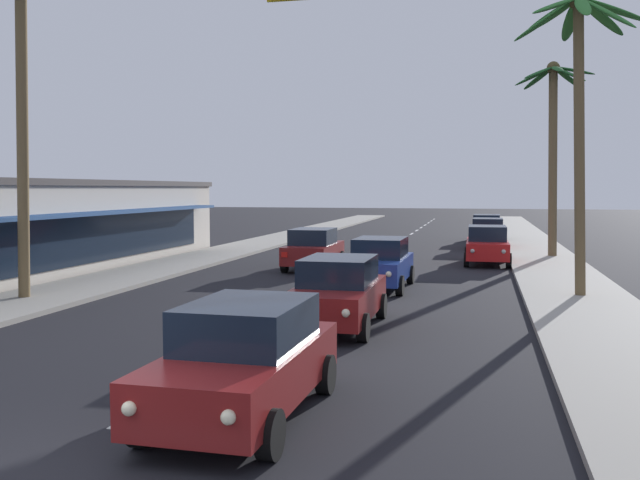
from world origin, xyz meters
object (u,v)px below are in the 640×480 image
Objects in this scene: sedan_oncoming_far at (314,248)px; sedan_parked_nearest_kerb at (487,245)px; sedan_third_in_queue at (338,292)px; storefront_strip_left at (15,226)px; sedan_fifth_in_queue at (380,263)px; sedan_lead_at_stop_bar at (245,359)px; traffic_signal_mast at (296,4)px; palm_right_third at (553,126)px; palm_right_second at (579,70)px; palm_left_second at (21,59)px; sedan_parked_far_kerb at (487,228)px; sedan_parked_mid_kerb at (488,233)px.

sedan_oncoming_far is 7.86m from sedan_parked_nearest_kerb.
storefront_strip_left is at bearing 151.44° from sedan_third_in_queue.
sedan_oncoming_far is 0.20× the size of storefront_strip_left.
sedan_fifth_in_queue is 9.19m from sedan_parked_nearest_kerb.
sedan_fifth_in_queue is at bearing -54.72° from sedan_oncoming_far.
sedan_third_in_queue is (-0.00, 6.69, 0.00)m from sedan_lead_at_stop_bar.
sedan_fifth_in_queue is 1.00× the size of sedan_parked_nearest_kerb.
traffic_signal_mast is 28.43m from palm_right_third.
sedan_fifth_in_queue is (-1.53, 16.36, -4.20)m from traffic_signal_mast.
palm_right_second is (2.45, -9.41, 5.96)m from sedan_parked_nearest_kerb.
palm_left_second is (-9.63, 1.63, 6.18)m from sedan_third_in_queue.
sedan_parked_far_kerb is at bearing 95.91° from palm_right_second.
sedan_parked_mid_kerb and sedan_parked_far_kerb have the same top height.
sedan_parked_far_kerb is 27.70m from storefront_strip_left.
sedan_parked_nearest_kerb is at bearing 21.07° from storefront_strip_left.
palm_left_second is 0.44× the size of storefront_strip_left.
storefront_strip_left is at bearing -154.43° from palm_right_third.
palm_left_second reaches higher than storefront_strip_left.
sedan_parked_far_kerb is (3.67, 28.66, 0.00)m from sedan_third_in_queue.
palm_right_third is at bearing 60.80° from sedan_fifth_in_queue.
sedan_parked_mid_kerb is 26.06m from palm_left_second.
traffic_signal_mast is 2.47× the size of sedan_parked_mid_kerb.
sedan_lead_at_stop_bar is 26.39m from palm_right_third.
palm_right_third is (4.96, 27.97, 1.21)m from traffic_signal_mast.
sedan_parked_mid_kerb is (7.08, 11.58, 0.00)m from sedan_oncoming_far.
palm_right_third is at bearing -59.52° from sedan_parked_mid_kerb.
traffic_signal_mast is at bearing -93.66° from sedan_parked_mid_kerb.
sedan_third_in_queue and sedan_oncoming_far have the same top height.
sedan_lead_at_stop_bar is at bearing -79.44° from sedan_oncoming_far.
palm_right_third reaches higher than sedan_parked_far_kerb.
storefront_strip_left is at bearing 132.77° from traffic_signal_mast.
sedan_parked_nearest_kerb is 19.77m from storefront_strip_left.
palm_left_second is at bearing -165.21° from palm_right_second.
sedan_fifth_in_queue is 1.00× the size of sedan_parked_mid_kerb.
palm_left_second reaches higher than sedan_third_in_queue.
palm_right_third is at bearing 70.33° from sedan_third_in_queue.
sedan_parked_mid_kerb is 1.00× the size of sedan_parked_far_kerb.
palm_right_second is at bearing -92.30° from palm_right_third.
sedan_fifth_in_queue is at bearing 27.61° from palm_left_second.
sedan_parked_mid_kerb is (3.68, 23.16, 0.00)m from sedan_third_in_queue.
sedan_lead_at_stop_bar is at bearing -104.66° from palm_right_third.
sedan_fifth_in_queue is at bearing -99.34° from sedan_parked_far_kerb.
sedan_fifth_in_queue is at bearing -112.64° from sedan_parked_nearest_kerb.
palm_right_second is (2.36, -17.39, 5.96)m from sedan_parked_mid_kerb.
sedan_lead_at_stop_bar is 35.54m from sedan_parked_far_kerb.
storefront_strip_left is at bearing 173.69° from palm_right_second.
sedan_lead_at_stop_bar and sedan_third_in_queue have the same top height.
palm_left_second reaches higher than sedan_fifth_in_queue.
storefront_strip_left is at bearing -162.97° from sedan_oncoming_far.
sedan_parked_far_kerb is 30.75m from palm_left_second.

